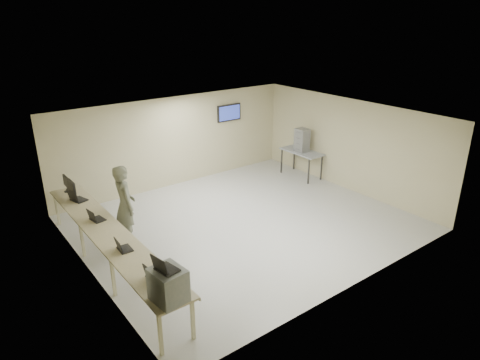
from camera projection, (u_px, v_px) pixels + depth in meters
room at (244, 172)px, 10.77m from camera, size 8.01×7.01×2.81m
workbench at (109, 235)px, 8.91m from camera, size 0.76×6.00×0.90m
equipment_box at (168, 285)px, 6.71m from camera, size 0.52×0.58×0.56m
laptop_on_box at (164, 267)px, 6.55m from camera, size 0.36×0.40×0.28m
laptop_0 at (154, 276)px, 7.29m from camera, size 0.33×0.39×0.28m
laptop_1 at (122, 247)px, 8.19m from camera, size 0.28×0.34×0.26m
laptop_2 at (95, 218)px, 9.36m from camera, size 0.33×0.38×0.27m
laptop_3 at (76, 198)px, 10.33m from camera, size 0.42×0.45×0.30m
monitor_near at (72, 187)px, 10.46m from camera, size 0.20×0.44×0.44m
monitor_far at (67, 182)px, 10.80m from camera, size 0.19×0.42×0.41m
soldier at (125, 206)px, 9.89m from camera, size 0.55×0.77×1.97m
side_table at (302, 153)px, 14.11m from camera, size 0.69×1.48×0.89m
storage_bins at (302, 140)px, 13.94m from camera, size 0.36×0.40×0.76m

